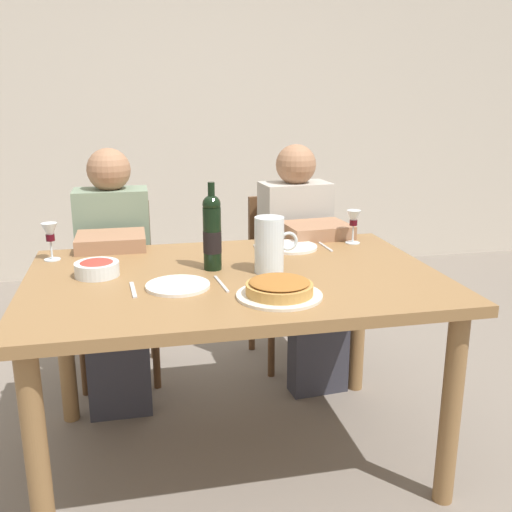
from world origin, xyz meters
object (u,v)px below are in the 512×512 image
object	(u,v)px
wine_bottle	(212,232)
salad_bowl	(97,268)
water_pitcher	(270,248)
chair_left	(117,278)
wine_glass_left_diner	(50,234)
baked_tart	(279,289)
diner_right	(303,257)
dining_table	(235,298)
dinner_plate_left_setting	(291,247)
chair_right	(286,267)
diner_left	(114,269)
dinner_plate_right_setting	(178,286)
wine_glass_right_diner	(354,220)

from	to	relation	value
wine_bottle	salad_bowl	xyz separation A→B (m)	(-0.42, 0.00, -0.11)
water_pitcher	chair_left	size ratio (longest dim) A/B	0.24
wine_glass_left_diner	baked_tart	bearing A→B (deg)	-38.38
diner_right	dining_table	bearing A→B (deg)	49.91
wine_bottle	dinner_plate_left_setting	xyz separation A→B (m)	(0.37, 0.23, -0.14)
wine_glass_left_diner	chair_right	world-z (taller)	wine_glass_left_diner
water_pitcher	salad_bowl	size ratio (longest dim) A/B	1.30
dining_table	water_pitcher	world-z (taller)	water_pitcher
wine_bottle	diner_left	distance (m)	0.74
wine_bottle	water_pitcher	world-z (taller)	wine_bottle
dinner_plate_right_setting	chair_left	xyz separation A→B (m)	(-0.23, 0.99, -0.27)
dinner_plate_left_setting	diner_right	distance (m)	0.41
dining_table	wine_glass_left_diner	xyz separation A→B (m)	(-0.68, 0.34, 0.20)
water_pitcher	chair_left	bearing A→B (deg)	123.26
salad_bowl	water_pitcher	bearing A→B (deg)	-7.93
wine_bottle	dinner_plate_left_setting	bearing A→B (deg)	32.05
dining_table	chair_right	bearing A→B (deg)	63.73
dining_table	chair_left	distance (m)	1.01
water_pitcher	baked_tart	xyz separation A→B (m)	(-0.03, -0.27, -0.06)
chair_left	diner_right	distance (m)	0.94
dinner_plate_left_setting	diner_right	xyz separation A→B (m)	(0.16, 0.35, -0.15)
diner_right	salad_bowl	bearing A→B (deg)	25.90
dining_table	baked_tart	xyz separation A→B (m)	(0.10, -0.27, 0.12)
salad_bowl	diner_right	world-z (taller)	diner_right
dinner_plate_right_setting	chair_right	world-z (taller)	chair_right
dinner_plate_left_setting	chair_left	size ratio (longest dim) A/B	0.26
diner_left	diner_right	size ratio (longest dim) A/B	1.00
wine_glass_right_diner	dinner_plate_right_setting	distance (m)	0.93
dinner_plate_left_setting	dinner_plate_right_setting	distance (m)	0.67
wine_glass_left_diner	diner_right	size ratio (longest dim) A/B	0.13
wine_bottle	wine_glass_right_diner	world-z (taller)	wine_bottle
chair_left	diner_right	xyz separation A→B (m)	(0.91, -0.22, 0.12)
wine_glass_left_diner	wine_glass_right_diner	xyz separation A→B (m)	(1.27, 0.00, -0.00)
diner_left	wine_glass_right_diner	bearing A→B (deg)	163.86
wine_bottle	dinner_plate_right_setting	world-z (taller)	wine_bottle
dinner_plate_left_setting	chair_right	bearing A→B (deg)	76.33
water_pitcher	chair_right	bearing A→B (deg)	70.85
dining_table	chair_left	world-z (taller)	chair_left
dinner_plate_right_setting	diner_right	distance (m)	1.04
baked_tart	dinner_plate_right_setting	distance (m)	0.36
dining_table	dinner_plate_right_setting	bearing A→B (deg)	-153.58
wine_bottle	diner_left	bearing A→B (deg)	123.92
wine_bottle	wine_glass_left_diner	xyz separation A→B (m)	(-0.61, 0.26, -0.04)
wine_glass_right_diner	diner_left	bearing A→B (deg)	163.65
baked_tart	water_pitcher	bearing A→B (deg)	83.23
water_pitcher	dinner_plate_left_setting	bearing A→B (deg)	61.58
salad_bowl	dinner_plate_right_setting	bearing A→B (deg)	-35.13
wine_glass_left_diner	wine_bottle	bearing A→B (deg)	-23.09
water_pitcher	dinner_plate_left_setting	distance (m)	0.37
baked_tart	wine_glass_right_diner	distance (m)	0.79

